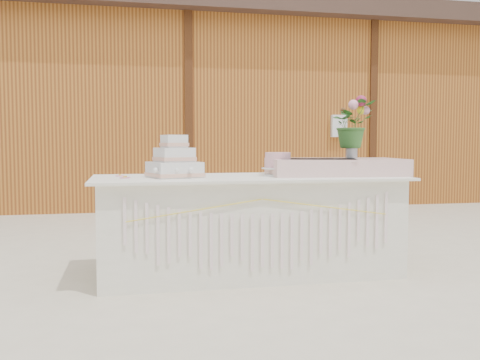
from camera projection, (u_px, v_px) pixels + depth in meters
name	position (u px, v px, depth m)	size (l,w,h in m)	color
ground	(248.00, 273.00, 4.25)	(80.00, 80.00, 0.00)	beige
barn	(176.00, 108.00, 9.98)	(12.60, 4.60, 3.30)	#AD6924
cake_table	(248.00, 225.00, 4.22)	(2.40, 1.00, 0.77)	white
wedding_cake	(174.00, 163.00, 4.04)	(0.44, 0.44, 0.32)	silver
pink_cake_stand	(278.00, 163.00, 4.24)	(0.26, 0.26, 0.19)	white
satin_runner	(335.00, 167.00, 4.34)	(1.06, 0.61, 0.13)	beige
flower_vase	(351.00, 150.00, 4.42)	(0.10, 0.10, 0.13)	#B4B4B9
bouquet	(352.00, 118.00, 4.41)	(0.36, 0.31, 0.40)	#306327
loose_flowers	(119.00, 176.00, 4.03)	(0.14, 0.33, 0.02)	pink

